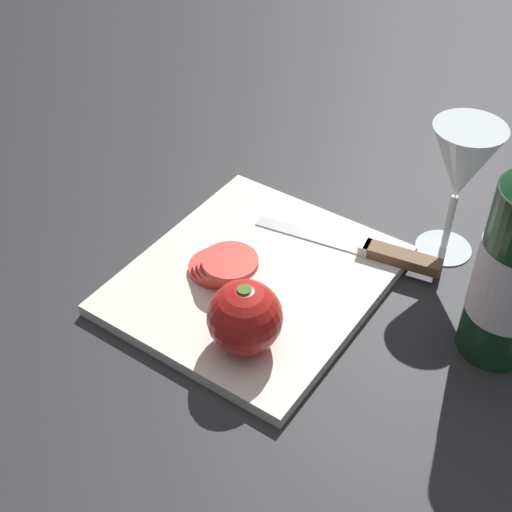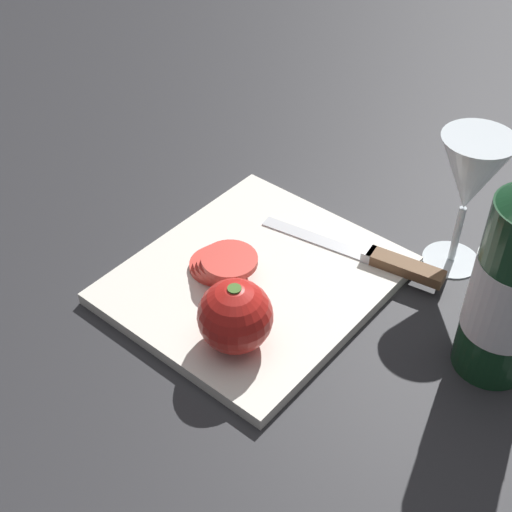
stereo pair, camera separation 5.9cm
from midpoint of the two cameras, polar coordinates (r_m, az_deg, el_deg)
name	(u,v)px [view 1 (the left image)]	position (r m, az deg, el deg)	size (l,w,h in m)	color
ground_plane	(268,290)	(0.87, -1.00, -2.82)	(3.00, 3.00, 0.00)	#28282B
cutting_board	(256,279)	(0.87, -1.93, -1.93)	(0.32, 0.28, 0.02)	silver
wine_glass	(462,167)	(0.87, 14.30, 6.84)	(0.09, 0.09, 0.18)	silver
whole_tomato	(245,317)	(0.76, -3.13, -5.00)	(0.08, 0.08, 0.08)	red
knife	(385,253)	(0.89, 8.41, 0.15)	(0.06, 0.25, 0.01)	silver
tomato_slice_stack_near	(223,265)	(0.86, -4.63, -0.77)	(0.07, 0.09, 0.03)	#D63D33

